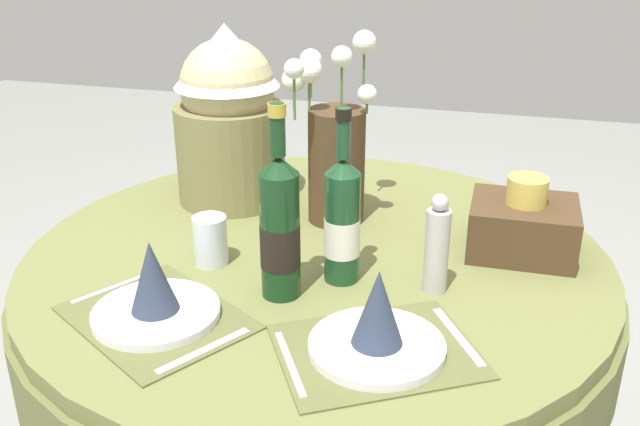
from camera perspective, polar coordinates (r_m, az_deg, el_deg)
name	(u,v)px	position (r m, az deg, el deg)	size (l,w,h in m)	color
dining_table	(316,303)	(1.67, -0.29, -7.21)	(1.33, 1.33, 0.74)	olive
place_setting_left	(154,297)	(1.37, -13.06, -6.53)	(0.43, 0.40, 0.16)	brown
place_setting_right	(377,329)	(1.25, 4.59, -9.21)	(0.42, 0.40, 0.16)	brown
flower_vase	(333,150)	(1.71, 1.03, 5.04)	(0.22, 0.25, 0.45)	#47331E
wine_bottle_left	(280,227)	(1.38, -3.23, -1.13)	(0.08, 0.08, 0.39)	#143819
wine_bottle_centre	(342,220)	(1.44, 1.78, -0.53)	(0.07, 0.07, 0.37)	#194223
tumbler_near_left	(210,240)	(1.55, -8.73, -2.17)	(0.07, 0.07, 0.11)	silver
pepper_mill	(437,247)	(1.43, 9.29, -2.71)	(0.05, 0.05, 0.21)	#B7B2AD
gift_tub_back_left	(228,109)	(1.83, -7.31, 8.19)	(0.28, 0.28, 0.45)	olive
woven_basket_side_right	(523,225)	(1.64, 15.87, -0.92)	(0.23, 0.20, 0.18)	#47331E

